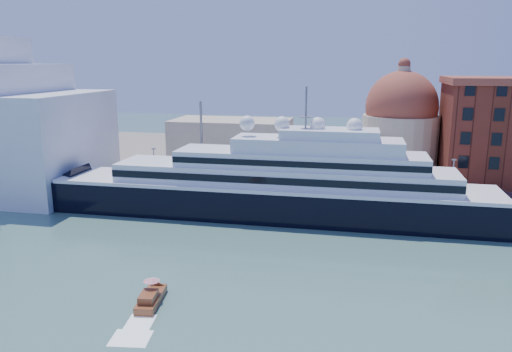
# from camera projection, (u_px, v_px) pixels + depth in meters

# --- Properties ---
(ground) EXTENTS (400.00, 400.00, 0.00)m
(ground) POSITION_uv_depth(u_px,v_px,m) (265.00, 264.00, 71.93)
(ground) COLOR #345B53
(ground) RESTS_ON ground
(quay) EXTENTS (180.00, 10.00, 2.50)m
(quay) POSITION_uv_depth(u_px,v_px,m) (296.00, 195.00, 104.08)
(quay) COLOR gray
(quay) RESTS_ON ground
(land) EXTENTS (260.00, 72.00, 2.00)m
(land) POSITION_uv_depth(u_px,v_px,m) (314.00, 160.00, 143.26)
(land) COLOR slate
(land) RESTS_ON ground
(quay_fence) EXTENTS (180.00, 0.10, 1.20)m
(quay_fence) POSITION_uv_depth(u_px,v_px,m) (293.00, 192.00, 99.38)
(quay_fence) COLOR slate
(quay_fence) RESTS_ON quay
(superyacht) EXTENTS (94.88, 13.15, 28.36)m
(superyacht) POSITION_uv_depth(u_px,v_px,m) (256.00, 190.00, 94.00)
(superyacht) COLOR black
(superyacht) RESTS_ON ground
(service_barge) EXTENTS (13.84, 7.78, 2.96)m
(service_barge) POSITION_uv_depth(u_px,v_px,m) (82.00, 200.00, 102.27)
(service_barge) COLOR white
(service_barge) RESTS_ON ground
(water_taxi) EXTENTS (3.17, 7.06, 3.24)m
(water_taxi) POSITION_uv_depth(u_px,v_px,m) (151.00, 298.00, 59.93)
(water_taxi) COLOR brown
(water_taxi) RESTS_ON ground
(church) EXTENTS (66.00, 18.00, 25.50)m
(church) POSITION_uv_depth(u_px,v_px,m) (334.00, 135.00, 123.28)
(church) COLOR beige
(church) RESTS_ON land
(lamp_posts) EXTENTS (120.80, 2.40, 18.00)m
(lamp_posts) POSITION_uv_depth(u_px,v_px,m) (235.00, 154.00, 103.04)
(lamp_posts) COLOR slate
(lamp_posts) RESTS_ON quay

